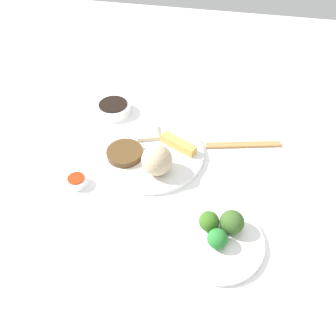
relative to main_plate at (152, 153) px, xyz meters
name	(u,v)px	position (x,y,z in m)	size (l,w,h in m)	color
tabletop	(149,161)	(0.01, -0.01, -0.02)	(2.20, 2.20, 0.02)	white
main_plate	(152,153)	(0.00, 0.00, 0.00)	(0.29, 0.29, 0.02)	white
rice_scoop	(157,160)	(0.07, 0.03, 0.05)	(0.08, 0.08, 0.08)	tan
spring_roll	(178,144)	(-0.03, 0.07, 0.02)	(0.11, 0.03, 0.03)	gold
crab_rangoon_wonton	(147,132)	(-0.07, -0.03, 0.01)	(0.07, 0.06, 0.01)	beige
stir_fry_heap	(125,153)	(0.03, -0.07, 0.02)	(0.10, 0.10, 0.02)	#50371B
broccoli_plate	(218,241)	(0.24, 0.21, 0.00)	(0.21, 0.21, 0.01)	white
broccoli_floret_0	(217,239)	(0.26, 0.21, 0.03)	(0.05, 0.05, 0.05)	#24722D
broccoli_floret_1	(209,221)	(0.22, 0.19, 0.03)	(0.05, 0.05, 0.05)	#325F1B
broccoli_floret_2	(232,222)	(0.21, 0.24, 0.03)	(0.06, 0.06, 0.06)	#345722
soy_sauce_bowl	(114,109)	(-0.17, -0.17, 0.01)	(0.11, 0.11, 0.03)	white
soy_sauce_bowl_liquid	(113,104)	(-0.17, -0.17, 0.03)	(0.09, 0.09, 0.00)	black
sauce_ramekin_sweet_and_sour	(77,182)	(0.15, -0.17, 0.00)	(0.05, 0.05, 0.02)	white
sauce_ramekin_sweet_and_sour_liquid	(76,178)	(0.15, -0.17, 0.02)	(0.04, 0.04, 0.00)	red
chopsticks_pair	(243,145)	(-0.09, 0.25, 0.00)	(0.22, 0.02, 0.01)	#AE7946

